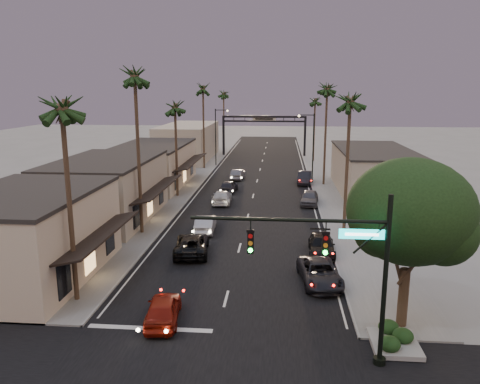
% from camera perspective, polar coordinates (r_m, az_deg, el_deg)
% --- Properties ---
extents(ground, '(200.00, 200.00, 0.00)m').
position_cam_1_polar(ground, '(56.62, 1.79, 0.19)').
color(ground, slate).
rests_on(ground, ground).
extents(road, '(14.00, 120.00, 0.02)m').
position_cam_1_polar(road, '(61.51, 2.05, 1.18)').
color(road, black).
rests_on(road, ground).
extents(sidewalk_left, '(5.00, 92.00, 0.12)m').
position_cam_1_polar(sidewalk_left, '(69.44, -5.51, 2.48)').
color(sidewalk_left, slate).
rests_on(sidewalk_left, ground).
extents(sidewalk_right, '(5.00, 92.00, 0.12)m').
position_cam_1_polar(sidewalk_right, '(68.61, 10.31, 2.22)').
color(sidewalk_right, slate).
rests_on(sidewalk_right, ground).
extents(storefront_near, '(8.00, 12.00, 5.50)m').
position_cam_1_polar(storefront_near, '(32.94, -24.48, -5.08)').
color(storefront_near, '#C1AC93').
rests_on(storefront_near, ground).
extents(storefront_mid, '(8.00, 14.00, 5.50)m').
position_cam_1_polar(storefront_mid, '(45.21, -15.90, 0.13)').
color(storefront_mid, '#A09680').
rests_on(storefront_mid, ground).
extents(storefront_far, '(8.00, 16.00, 5.00)m').
position_cam_1_polar(storefront_far, '(60.20, -10.55, 3.14)').
color(storefront_far, '#C1AC93').
rests_on(storefront_far, ground).
extents(storefront_dist, '(8.00, 20.00, 6.00)m').
position_cam_1_polar(storefront_dist, '(82.32, -6.33, 6.10)').
color(storefront_dist, '#A09680').
rests_on(storefront_dist, ground).
extents(building_right, '(8.00, 18.00, 5.00)m').
position_cam_1_polar(building_right, '(57.13, 15.98, 2.37)').
color(building_right, '#A09680').
rests_on(building_right, ground).
extents(traffic_signal, '(8.51, 0.22, 7.80)m').
position_cam_1_polar(traffic_signal, '(20.64, 12.22, -7.55)').
color(traffic_signal, black).
rests_on(traffic_signal, ground).
extents(corner_tree, '(6.20, 6.20, 8.80)m').
position_cam_1_polar(corner_tree, '(24.37, 20.20, -2.74)').
color(corner_tree, '#38281C').
rests_on(corner_tree, ground).
extents(planter, '(2.20, 2.60, 0.24)m').
position_cam_1_polar(planter, '(24.64, 18.26, -17.49)').
color(planter, gray).
rests_on(planter, ground).
extents(arch, '(15.20, 0.40, 7.27)m').
position_cam_1_polar(arch, '(85.54, 2.95, 8.10)').
color(arch, black).
rests_on(arch, ground).
extents(streetlight_right, '(2.13, 0.30, 9.00)m').
position_cam_1_polar(streetlight_right, '(60.74, 8.66, 5.99)').
color(streetlight_right, black).
rests_on(streetlight_right, ground).
extents(streetlight_left, '(2.13, 0.30, 9.00)m').
position_cam_1_polar(streetlight_left, '(74.22, -2.78, 7.27)').
color(streetlight_left, black).
rests_on(streetlight_left, ground).
extents(palm_la, '(3.20, 3.20, 13.20)m').
position_cam_1_polar(palm_la, '(26.88, -20.98, 10.38)').
color(palm_la, '#38281C').
rests_on(palm_la, ground).
extents(palm_lb, '(3.20, 3.20, 15.20)m').
position_cam_1_polar(palm_lb, '(39.03, -12.74, 14.15)').
color(palm_lb, '#38281C').
rests_on(palm_lb, ground).
extents(palm_lc, '(3.20, 3.20, 12.20)m').
position_cam_1_polar(palm_lc, '(52.57, -7.95, 10.64)').
color(palm_lc, '#38281C').
rests_on(palm_lc, ground).
extents(palm_ld, '(3.20, 3.20, 14.20)m').
position_cam_1_polar(palm_ld, '(71.20, -4.54, 12.74)').
color(palm_ld, '#38281C').
rests_on(palm_ld, ground).
extents(palm_ra, '(3.20, 3.20, 13.20)m').
position_cam_1_polar(palm_ra, '(39.65, 13.32, 11.28)').
color(palm_ra, '#38281C').
rests_on(palm_ra, ground).
extents(palm_rb, '(3.20, 3.20, 14.20)m').
position_cam_1_polar(palm_rb, '(59.51, 10.60, 12.63)').
color(palm_rb, '#38281C').
rests_on(palm_rb, ground).
extents(palm_rc, '(3.20, 3.20, 12.20)m').
position_cam_1_polar(palm_rc, '(79.46, 9.16, 11.19)').
color(palm_rc, '#38281C').
rests_on(palm_rc, ground).
extents(palm_far, '(3.20, 3.20, 13.20)m').
position_cam_1_polar(palm_far, '(93.93, -2.01, 12.11)').
color(palm_far, '#38281C').
rests_on(palm_far, ground).
extents(oncoming_red, '(2.19, 4.38, 1.43)m').
position_cam_1_polar(oncoming_red, '(25.68, -9.37, -13.89)').
color(oncoming_red, maroon).
rests_on(oncoming_red, ground).
extents(oncoming_pickup, '(3.02, 5.49, 1.46)m').
position_cam_1_polar(oncoming_pickup, '(35.22, -5.90, -6.34)').
color(oncoming_pickup, black).
rests_on(oncoming_pickup, ground).
extents(oncoming_silver, '(1.75, 4.45, 1.44)m').
position_cam_1_polar(oncoming_silver, '(40.35, -4.23, -3.86)').
color(oncoming_silver, '#A1A1A6').
rests_on(oncoming_silver, ground).
extents(oncoming_white, '(2.12, 4.86, 1.39)m').
position_cam_1_polar(oncoming_white, '(50.13, -2.23, -0.62)').
color(oncoming_white, '#B6B6B6').
rests_on(oncoming_white, ground).
extents(oncoming_dgrey, '(2.11, 4.38, 1.44)m').
position_cam_1_polar(oncoming_dgrey, '(55.45, -1.40, 0.69)').
color(oncoming_dgrey, black).
rests_on(oncoming_dgrey, ground).
extents(oncoming_grey_far, '(1.78, 4.27, 1.37)m').
position_cam_1_polar(oncoming_grey_far, '(63.44, -0.28, 2.17)').
color(oncoming_grey_far, '#4F4E54').
rests_on(oncoming_grey_far, ground).
extents(curbside_near, '(2.90, 5.28, 1.40)m').
position_cam_1_polar(curbside_near, '(30.32, 9.69, -9.69)').
color(curbside_near, black).
rests_on(curbside_near, ground).
extents(curbside_black, '(2.01, 4.69, 1.35)m').
position_cam_1_polar(curbside_black, '(35.51, 9.91, -6.40)').
color(curbside_black, black).
rests_on(curbside_black, ground).
extents(curbside_grey, '(2.25, 4.56, 1.50)m').
position_cam_1_polar(curbside_grey, '(50.10, 8.48, -0.69)').
color(curbside_grey, '#47474C').
rests_on(curbside_grey, ground).
extents(curbside_far, '(2.09, 4.99, 1.60)m').
position_cam_1_polar(curbside_far, '(61.02, 7.86, 1.74)').
color(curbside_far, black).
rests_on(curbside_far, ground).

